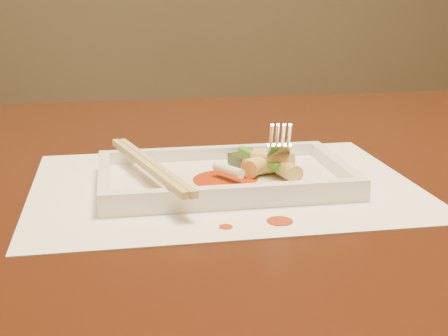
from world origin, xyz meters
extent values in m
cube|color=black|center=(0.00, 0.00, 0.73)|extent=(1.40, 0.90, 0.04)
cube|color=white|center=(-0.05, -0.08, 0.75)|extent=(0.40, 0.30, 0.00)
cylinder|color=#A42904|center=(-0.02, -0.20, 0.75)|extent=(0.02, 0.02, 0.00)
cylinder|color=#A42904|center=(-0.07, -0.20, 0.75)|extent=(0.01, 0.01, 0.00)
cube|color=white|center=(-0.05, -0.08, 0.76)|extent=(0.26, 0.16, 0.01)
cube|color=white|center=(-0.05, -0.01, 0.77)|extent=(0.26, 0.01, 0.01)
cube|color=white|center=(-0.05, -0.16, 0.77)|extent=(0.26, 0.01, 0.01)
cube|color=white|center=(-0.18, -0.08, 0.77)|extent=(0.01, 0.14, 0.01)
cube|color=white|center=(0.07, -0.08, 0.77)|extent=(0.01, 0.14, 0.01)
cube|color=black|center=(-0.02, -0.04, 0.77)|extent=(0.05, 0.04, 0.01)
cylinder|color=#EAEACC|center=(-0.05, -0.10, 0.77)|extent=(0.03, 0.04, 0.01)
cylinder|color=#358C16|center=(-0.01, -0.06, 0.77)|extent=(0.03, 0.08, 0.01)
cube|color=tan|center=(-0.14, -0.08, 0.78)|extent=(0.07, 0.21, 0.01)
cube|color=tan|center=(-0.13, -0.08, 0.78)|extent=(0.07, 0.21, 0.01)
cylinder|color=#A42904|center=(-0.05, -0.09, 0.76)|extent=(0.07, 0.07, 0.00)
cylinder|color=#E4CA6A|center=(0.01, -0.10, 0.77)|extent=(0.03, 0.04, 0.02)
cylinder|color=#E4CA6A|center=(-0.01, -0.08, 0.77)|extent=(0.05, 0.02, 0.02)
cylinder|color=#E4CA6A|center=(0.00, -0.08, 0.78)|extent=(0.05, 0.04, 0.02)
cylinder|color=#E4CA6A|center=(-0.01, -0.08, 0.77)|extent=(0.05, 0.03, 0.02)
cylinder|color=#E4CA6A|center=(-0.02, -0.08, 0.77)|extent=(0.04, 0.05, 0.02)
camera|label=1|loc=(-0.17, -0.70, 0.95)|focal=50.00mm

